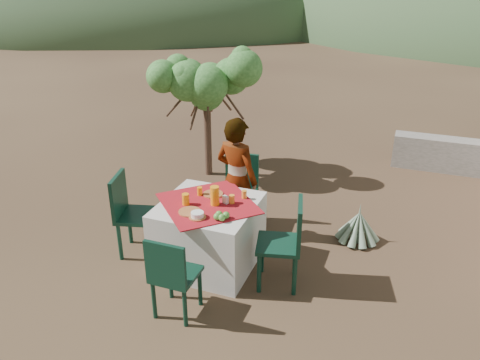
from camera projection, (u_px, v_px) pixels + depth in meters
name	position (u px, v px, depth m)	size (l,w,h in m)	color
ground	(183.00, 234.00, 5.95)	(160.00, 160.00, 0.00)	#311F16
table	(209.00, 233.00, 5.22)	(1.30, 1.30, 0.76)	silver
chair_far	(240.00, 187.00, 5.99)	(0.47, 0.47, 0.95)	black
chair_near	(172.00, 274.00, 4.35)	(0.41, 0.41, 0.88)	black
chair_left	(131.00, 211.00, 5.37)	(0.55, 0.55, 0.98)	black
chair_right	(287.00, 240.00, 4.80)	(0.54, 0.54, 0.97)	black
person	(237.00, 179.00, 5.61)	(0.56, 0.37, 1.54)	#8C6651
shrub_tree	(211.00, 88.00, 7.13)	(1.53, 1.50, 1.80)	#4B3325
agave	(358.00, 227.00, 5.73)	(0.54, 0.54, 0.57)	gray
stone_wall	(477.00, 158.00, 7.58)	(2.60, 0.35, 0.55)	gray
hill_near_left	(153.00, 11.00, 37.31)	(40.00, 40.00, 16.00)	#385530
plate_far	(213.00, 194.00, 5.25)	(0.23, 0.23, 0.01)	brown
plate_near	(190.00, 212.00, 4.87)	(0.24, 0.24, 0.01)	brown
glass_far	(200.00, 191.00, 5.22)	(0.06, 0.06, 0.10)	orange
glass_near	(186.00, 199.00, 5.01)	(0.08, 0.08, 0.13)	orange
juice_pitcher	(215.00, 196.00, 4.99)	(0.10, 0.10, 0.21)	orange
bowl_plate	(197.00, 217.00, 4.77)	(0.18, 0.18, 0.01)	brown
white_bowl	(197.00, 214.00, 4.75)	(0.13, 0.13, 0.05)	white
jar_left	(232.00, 199.00, 5.04)	(0.06, 0.06, 0.09)	orange
jar_right	(244.00, 194.00, 5.16)	(0.06, 0.06, 0.09)	orange
napkin_holder	(226.00, 200.00, 5.04)	(0.07, 0.04, 0.09)	white
fruit_cluster	(221.00, 216.00, 4.72)	(0.15, 0.14, 0.07)	#539837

